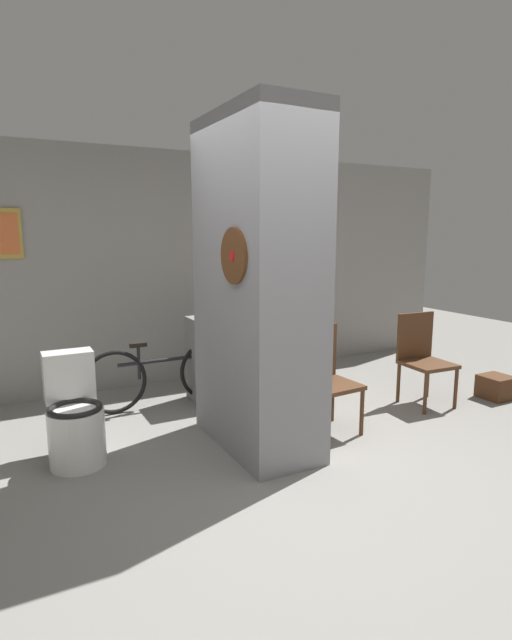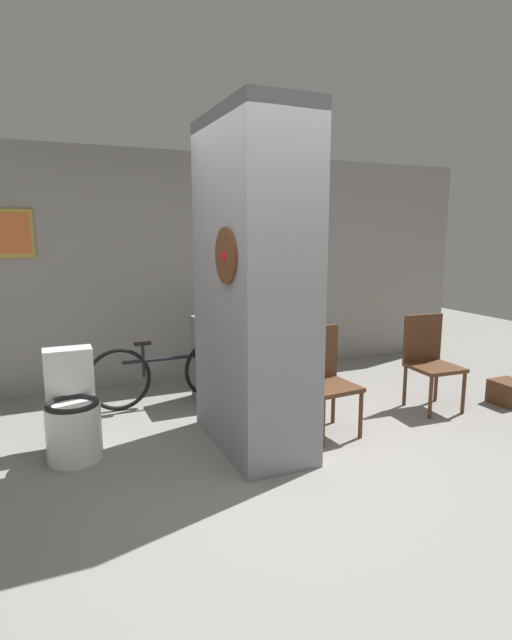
# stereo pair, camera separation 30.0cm
# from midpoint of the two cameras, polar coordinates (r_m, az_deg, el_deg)

# --- Properties ---
(ground_plane) EXTENTS (14.00, 14.00, 0.00)m
(ground_plane) POSITION_cam_midpoint_polar(r_m,az_deg,el_deg) (3.70, 0.38, -17.61)
(ground_plane) COLOR gray
(wall_back) EXTENTS (8.00, 0.09, 2.60)m
(wall_back) POSITION_cam_midpoint_polar(r_m,az_deg,el_deg) (5.75, -11.99, 5.72)
(wall_back) COLOR gray
(wall_back) RESTS_ON ground_plane
(pillar_center) EXTENTS (0.63, 1.22, 2.60)m
(pillar_center) POSITION_cam_midpoint_polar(r_m,az_deg,el_deg) (3.90, -2.11, 3.90)
(pillar_center) COLOR gray
(pillar_center) RESTS_ON ground_plane
(counter_shelf) EXTENTS (1.21, 0.44, 0.86)m
(counter_shelf) POSITION_cam_midpoint_polar(r_m,az_deg,el_deg) (5.29, -2.71, -4.02)
(counter_shelf) COLOR gray
(counter_shelf) RESTS_ON ground_plane
(toilet) EXTENTS (0.41, 0.57, 0.81)m
(toilet) POSITION_cam_midpoint_polar(r_m,az_deg,el_deg) (4.09, -22.04, -10.45)
(toilet) COLOR white
(toilet) RESTS_ON ground_plane
(chair_near_pillar) EXTENTS (0.47, 0.47, 0.91)m
(chair_near_pillar) POSITION_cam_midpoint_polar(r_m,az_deg,el_deg) (4.37, 5.88, -6.27)
(chair_near_pillar) COLOR #4C2D19
(chair_near_pillar) RESTS_ON ground_plane
(chair_by_doorway) EXTENTS (0.46, 0.46, 0.91)m
(chair_by_doorway) POSITION_cam_midpoint_polar(r_m,az_deg,el_deg) (5.23, 16.94, -3.90)
(chair_by_doorway) COLOR #4C2D19
(chair_by_doorway) RESTS_ON ground_plane
(bicycle) EXTENTS (1.58, 0.42, 0.67)m
(bicycle) POSITION_cam_midpoint_polar(r_m,az_deg,el_deg) (5.07, -12.17, -6.10)
(bicycle) COLOR black
(bicycle) RESTS_ON ground_plane
(bottle_tall) EXTENTS (0.08, 0.08, 0.33)m
(bottle_tall) POSITION_cam_midpoint_polar(r_m,az_deg,el_deg) (5.21, -1.60, 1.95)
(bottle_tall) COLOR olive
(bottle_tall) RESTS_ON counter_shelf
(floor_crate) EXTENTS (0.30, 0.30, 0.24)m
(floor_crate) POSITION_cam_midpoint_polar(r_m,az_deg,el_deg) (5.76, 24.40, -6.99)
(floor_crate) COLOR #4C2D19
(floor_crate) RESTS_ON ground_plane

